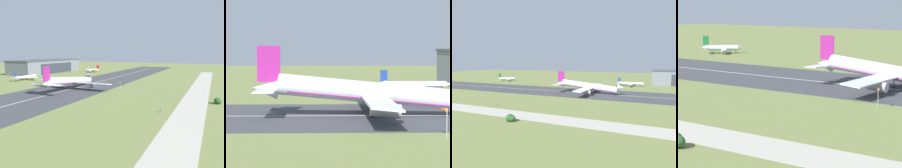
% 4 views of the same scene
% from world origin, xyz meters
% --- Properties ---
extents(ground_plane, '(740.00, 740.00, 0.00)m').
position_xyz_m(ground_plane, '(0.00, 54.63, 0.00)').
color(ground_plane, olive).
extents(runway_strip, '(500.00, 47.89, 0.06)m').
position_xyz_m(runway_strip, '(0.00, 109.25, 0.03)').
color(runway_strip, '#3D3D42').
rests_on(runway_strip, ground_plane).
extents(runway_centreline, '(450.00, 0.70, 0.01)m').
position_xyz_m(runway_centreline, '(0.00, 109.25, 0.07)').
color(runway_centreline, silver).
rests_on(runway_centreline, runway_strip).
extents(taxiway_road, '(375.00, 12.15, 0.05)m').
position_xyz_m(taxiway_road, '(0.00, 33.76, 0.03)').
color(taxiway_road, '#B2AD9E').
rests_on(taxiway_road, ground_plane).
extents(hangar_building, '(87.31, 32.67, 14.80)m').
position_xyz_m(hangar_building, '(107.07, 202.77, 7.42)').
color(hangar_building, slate).
rests_on(hangar_building, ground_plane).
extents(airplane_landing, '(52.22, 53.72, 16.04)m').
position_xyz_m(airplane_landing, '(24.73, 108.62, 5.32)').
color(airplane_landing, silver).
rests_on(airplane_landing, ground_plane).
extents(airplane_parked_west, '(25.37, 22.18, 7.72)m').
position_xyz_m(airplane_parked_west, '(46.28, 170.91, 2.61)').
color(airplane_parked_west, white).
rests_on(airplane_parked_west, ground_plane).
extents(airplane_parked_centre, '(21.98, 18.48, 8.16)m').
position_xyz_m(airplane_parked_centre, '(131.82, 156.34, 2.63)').
color(airplane_parked_centre, silver).
rests_on(airplane_parked_centre, ground_plane).
extents(shrub_clump, '(4.30, 3.40, 2.97)m').
position_xyz_m(shrub_clump, '(20.72, 23.57, 1.37)').
color(shrub_clump, '#285628').
rests_on(shrub_clump, ground_plane).
extents(windsock_pole, '(1.26, 2.49, 5.29)m').
position_xyz_m(windsock_pole, '(35.44, 80.12, 4.72)').
color(windsock_pole, '#B7B7BC').
rests_on(windsock_pole, ground_plane).
extents(runway_sign, '(1.21, 0.13, 1.67)m').
position_xyz_m(runway_sign, '(-4.96, 44.29, 1.22)').
color(runway_sign, '#4C4C51').
rests_on(runway_sign, ground_plane).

